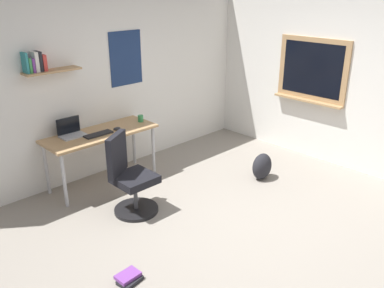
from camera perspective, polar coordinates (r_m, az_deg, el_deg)
ground_plane at (r=4.51m, az=7.18°, el=-12.40°), size 5.20×5.20×0.00m
wall_back at (r=5.70m, az=-11.91°, el=9.00°), size 5.00×0.30×2.60m
wall_right at (r=6.01m, az=22.63°, el=8.42°), size 0.22×5.00×2.60m
desk at (r=5.39m, az=-12.72°, el=0.89°), size 1.47×0.58×0.72m
office_chair at (r=4.73m, az=-8.79°, el=-4.98°), size 0.55×0.56×0.95m
laptop at (r=5.31m, az=-16.66°, el=1.68°), size 0.31×0.21×0.23m
keyboard at (r=5.26m, az=-13.05°, el=1.35°), size 0.37×0.13×0.02m
computer_mouse at (r=5.40m, az=-10.55°, el=2.16°), size 0.10×0.06×0.03m
coffee_mug at (r=5.66m, az=-7.25°, el=3.59°), size 0.08×0.08×0.09m
backpack at (r=5.61m, az=9.84°, el=-3.13°), size 0.32×0.22×0.37m
book_stack_on_floor at (r=3.89m, az=-8.88°, el=-18.16°), size 0.23×0.20×0.07m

